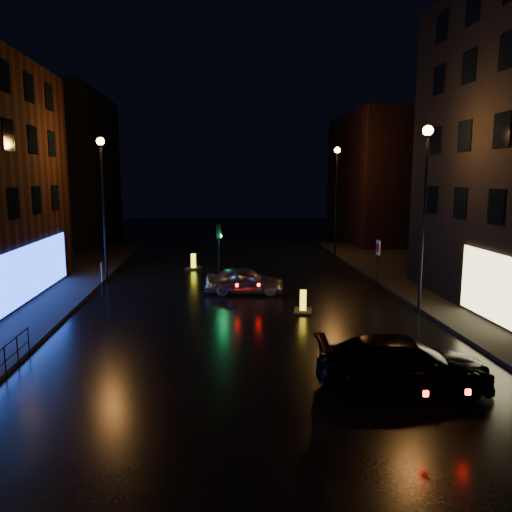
# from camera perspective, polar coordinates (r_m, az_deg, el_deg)

# --- Properties ---
(ground) EXTENTS (120.00, 120.00, 0.00)m
(ground) POSITION_cam_1_polar(r_m,az_deg,el_deg) (16.65, 0.57, -12.74)
(ground) COLOR black
(ground) RESTS_ON ground
(building_far_left) EXTENTS (8.00, 16.00, 14.00)m
(building_far_left) POSITION_cam_1_polar(r_m,az_deg,el_deg) (52.45, -21.20, 9.34)
(building_far_left) COLOR black
(building_far_left) RESTS_ON ground
(building_far_right) EXTENTS (8.00, 14.00, 12.00)m
(building_far_right) POSITION_cam_1_polar(r_m,az_deg,el_deg) (50.17, 14.51, 8.56)
(building_far_right) COLOR black
(building_far_right) RESTS_ON ground
(street_lamp_lfar) EXTENTS (0.44, 0.44, 8.37)m
(street_lamp_lfar) POSITION_cam_1_polar(r_m,az_deg,el_deg) (30.07, -17.14, 7.48)
(street_lamp_lfar) COLOR black
(street_lamp_lfar) RESTS_ON ground
(street_lamp_rnear) EXTENTS (0.44, 0.44, 8.37)m
(street_lamp_rnear) POSITION_cam_1_polar(r_m,az_deg,el_deg) (23.31, 18.73, 7.06)
(street_lamp_rnear) COLOR black
(street_lamp_rnear) RESTS_ON ground
(street_lamp_rfar) EXTENTS (0.44, 0.44, 8.37)m
(street_lamp_rfar) POSITION_cam_1_polar(r_m,az_deg,el_deg) (38.52, 9.19, 8.02)
(street_lamp_rfar) COLOR black
(street_lamp_rfar) RESTS_ON ground
(traffic_signal) EXTENTS (1.40, 2.40, 3.45)m
(traffic_signal) POSITION_cam_1_polar(r_m,az_deg,el_deg) (29.93, -4.23, -1.91)
(traffic_signal) COLOR black
(traffic_signal) RESTS_ON ground
(silver_hatchback) EXTENTS (4.32, 2.11, 1.42)m
(silver_hatchback) POSITION_cam_1_polar(r_m,az_deg,el_deg) (26.61, -1.30, -2.82)
(silver_hatchback) COLOR #AFB2B7
(silver_hatchback) RESTS_ON ground
(dark_sedan) EXTENTS (5.28, 2.48, 1.49)m
(dark_sedan) POSITION_cam_1_polar(r_m,az_deg,el_deg) (15.64, 16.52, -11.67)
(dark_sedan) COLOR black
(dark_sedan) RESTS_ON ground
(bollard_near) EXTENTS (1.04, 1.33, 1.04)m
(bollard_near) POSITION_cam_1_polar(r_m,az_deg,el_deg) (23.18, 5.39, -5.87)
(bollard_near) COLOR black
(bollard_near) RESTS_ON ground
(bollard_far) EXTENTS (1.18, 1.40, 1.04)m
(bollard_far) POSITION_cam_1_polar(r_m,az_deg,el_deg) (34.02, -7.15, -1.10)
(bollard_far) COLOR black
(bollard_far) RESTS_ON ground
(road_sign_left) EXTENTS (0.18, 0.57, 2.37)m
(road_sign_left) POSITION_cam_1_polar(r_m,az_deg,el_deg) (23.31, -17.22, -2.26)
(road_sign_left) COLOR black
(road_sign_left) RESTS_ON ground
(road_sign_right) EXTENTS (0.09, 0.63, 2.59)m
(road_sign_right) POSITION_cam_1_polar(r_m,az_deg,el_deg) (29.43, 13.77, 0.50)
(road_sign_right) COLOR black
(road_sign_right) RESTS_ON ground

